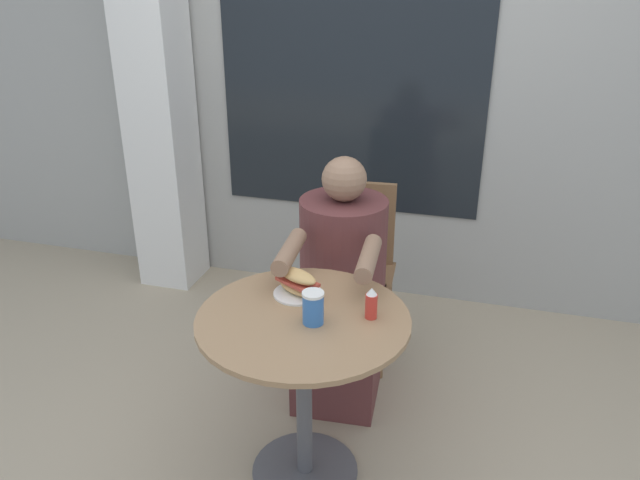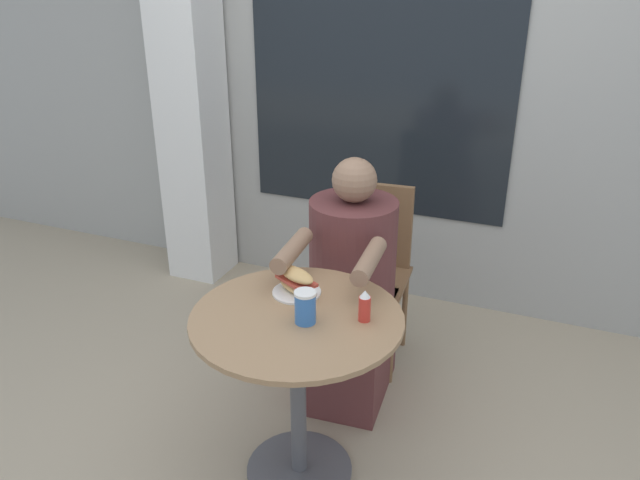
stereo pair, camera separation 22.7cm
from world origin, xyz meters
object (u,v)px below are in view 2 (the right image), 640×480
at_px(diner_chair, 372,257).
at_px(drink_cup, 305,307).
at_px(sandwich_on_plate, 297,283).
at_px(condiment_bottle, 365,306).
at_px(seated_diner, 349,299).
at_px(cafe_table, 298,360).

height_order(diner_chair, drink_cup, diner_chair).
distance_m(sandwich_on_plate, condiment_bottle, 0.31).
bearing_deg(condiment_bottle, seated_diner, 114.40).
height_order(sandwich_on_plate, drink_cup, drink_cup).
distance_m(diner_chair, drink_cup, 0.99).
bearing_deg(sandwich_on_plate, drink_cup, -57.62).
bearing_deg(seated_diner, diner_chair, -92.68).
height_order(cafe_table, diner_chair, diner_chair).
relative_size(cafe_table, seated_diner, 0.68).
distance_m(sandwich_on_plate, drink_cup, 0.21).
height_order(seated_diner, sandwich_on_plate, seated_diner).
relative_size(cafe_table, drink_cup, 6.40).
xyz_separation_m(cafe_table, diner_chair, (-0.02, 0.93, -0.00)).
xyz_separation_m(cafe_table, condiment_bottle, (0.23, 0.06, 0.24)).
bearing_deg(cafe_table, diner_chair, 90.98).
bearing_deg(seated_diner, cafe_table, 86.30).
relative_size(diner_chair, seated_diner, 0.78).
xyz_separation_m(diner_chair, sandwich_on_plate, (-0.05, -0.78, 0.23)).
bearing_deg(drink_cup, condiment_bottle, 25.45).
bearing_deg(condiment_bottle, diner_chair, 105.69).
bearing_deg(seated_diner, drink_cup, 90.50).
relative_size(diner_chair, sandwich_on_plate, 4.60).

